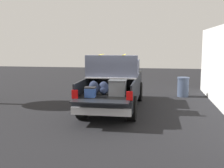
% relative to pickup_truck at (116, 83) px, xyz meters
% --- Properties ---
extents(ground_plane, '(40.00, 40.00, 0.00)m').
position_rel_pickup_truck_xyz_m(ground_plane, '(-0.37, 0.00, -0.99)').
color(ground_plane, black).
extents(pickup_truck, '(6.05, 2.06, 2.23)m').
position_rel_pickup_truck_xyz_m(pickup_truck, '(0.00, 0.00, 0.00)').
color(pickup_truck, black).
rests_on(pickup_truck, ground_plane).
extents(trash_can, '(0.60, 0.60, 0.98)m').
position_rel_pickup_truck_xyz_m(trash_can, '(2.84, -3.01, -0.49)').
color(trash_can, '#3F4C66').
rests_on(trash_can, ground_plane).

